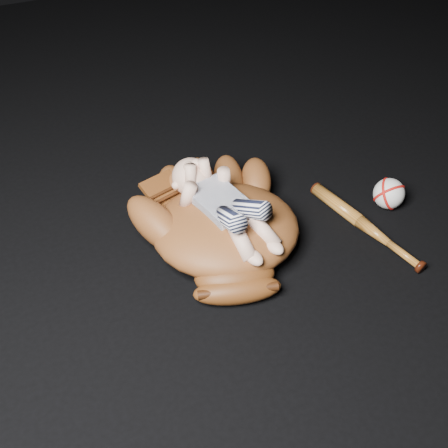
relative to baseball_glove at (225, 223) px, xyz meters
The scene contains 4 objects.
baseball_glove is the anchor object (origin of this frame).
newborn_baby 0.05m from the baseball_glove, ahead, with size 0.17×0.37×0.15m, color #DCA98E, non-canonical shape.
baseball_bat 0.38m from the baseball_glove, 15.87° to the right, with size 0.04×0.38×0.04m, color brown, non-canonical shape.
baseball 0.47m from the baseball_glove, ahead, with size 0.08×0.08×0.08m, color silver.
Camera 1 is at (-0.52, -0.88, 0.99)m, focal length 45.00 mm.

